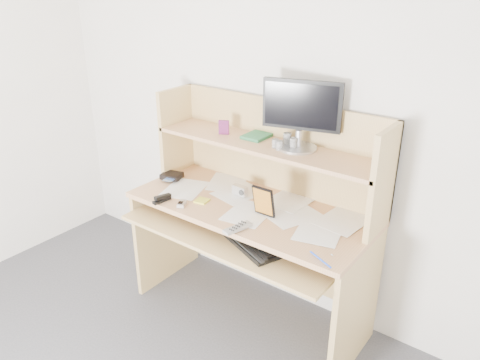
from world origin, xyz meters
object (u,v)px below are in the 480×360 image
Objects in this scene: desk at (258,209)px; tv_remote at (238,228)px; keyboard at (248,240)px; game_case at (264,201)px; monitor at (301,113)px.

tv_remote is at bearing -71.71° from desk.
keyboard is 2.71× the size of game_case.
desk is 0.25m from game_case.
keyboard is at bearing -113.64° from monitor.
monitor is (0.19, 0.12, 0.58)m from desk.
desk is 0.30m from keyboard.
desk reaches higher than tv_remote.
game_case is 0.51m from monitor.
monitor reaches higher than game_case.
game_case is (0.02, 0.20, 0.08)m from tv_remote.
desk reaches higher than keyboard.
monitor is (0.07, 0.46, 0.51)m from tv_remote.
game_case is at bearing 108.65° from keyboard.
monitor is at bearing 78.48° from game_case.
monitor reaches higher than tv_remote.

